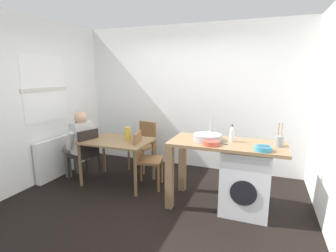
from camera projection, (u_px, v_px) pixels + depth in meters
ground_plane at (153, 205)px, 3.60m from camera, size 5.46×5.46×0.00m
wall_back at (189, 98)px, 4.93m from camera, size 4.60×0.10×2.70m
wall_window_side at (29, 103)px, 4.07m from camera, size 0.12×3.80×2.70m
radiator at (55, 158)px, 4.50m from camera, size 0.10×0.80×0.70m
dining_table at (117, 146)px, 4.21m from camera, size 1.10×0.76×0.74m
chair_person_seat at (86, 152)px, 4.31m from camera, size 0.50×0.50×0.90m
chair_opposite at (144, 156)px, 4.10m from camera, size 0.48×0.48×0.90m
chair_spare_by_wall at (144, 143)px, 4.90m from camera, size 0.48×0.48×0.90m
seated_person at (79, 141)px, 4.37m from camera, size 0.55×0.54×1.20m
kitchen_counter at (211, 152)px, 3.47m from camera, size 1.50×0.68×0.92m
washing_machine at (245, 180)px, 3.37m from camera, size 0.60×0.61×0.86m
sink_basin at (207, 137)px, 3.45m from camera, size 0.38×0.38×0.09m
tap at (210, 128)px, 3.60m from camera, size 0.02×0.02×0.28m
bottle_tall_green at (232, 134)px, 3.39m from camera, size 0.06×0.06×0.23m
mixing_bowl at (211, 143)px, 3.24m from camera, size 0.21×0.21×0.06m
utensil_crock at (279, 141)px, 3.18m from camera, size 0.11×0.11×0.30m
colander at (263, 148)px, 3.00m from camera, size 0.20×0.20×0.06m
vase at (128, 133)px, 4.20m from camera, size 0.09×0.09×0.21m
scissors at (222, 144)px, 3.29m from camera, size 0.15×0.06×0.01m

